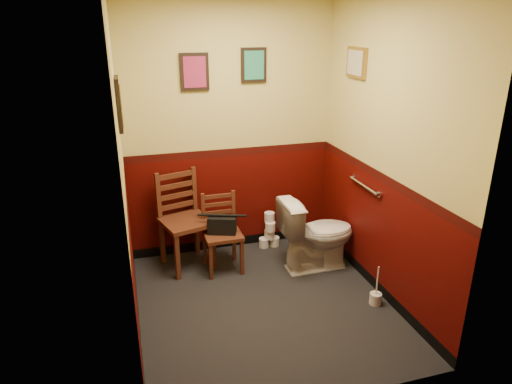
{
  "coord_description": "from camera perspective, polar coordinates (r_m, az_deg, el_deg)",
  "views": [
    {
      "loc": [
        -1.06,
        -3.36,
        2.41
      ],
      "look_at": [
        0.0,
        0.25,
        1.0
      ],
      "focal_mm": 32.0,
      "sensor_mm": 36.0,
      "label": 1
    }
  ],
  "objects": [
    {
      "name": "floor",
      "position": [
        4.27,
        0.98,
        -13.84
      ],
      "size": [
        2.2,
        2.4,
        0.0
      ],
      "primitive_type": "cube",
      "color": "black",
      "rests_on": "ground"
    },
    {
      "name": "wall_left",
      "position": [
        3.52,
        -16.25,
        2.2
      ],
      "size": [
        0.0,
        2.4,
        2.7
      ],
      "primitive_type": "cube",
      "rotation": [
        1.57,
        0.0,
        1.57
      ],
      "color": "#3F0604",
      "rests_on": "ground"
    },
    {
      "name": "chair_right",
      "position": [
        4.66,
        -4.31,
        -5.1
      ],
      "size": [
        0.37,
        0.37,
        0.79
      ],
      "rotation": [
        0.0,
        0.0,
        0.01
      ],
      "color": "#532819",
      "rests_on": "floor"
    },
    {
      "name": "wall_back",
      "position": [
        4.8,
        -3.23,
        7.75
      ],
      "size": [
        2.2,
        0.0,
        2.7
      ],
      "primitive_type": "cube",
      "rotation": [
        1.57,
        0.0,
        0.0
      ],
      "color": "#3F0604",
      "rests_on": "ground"
    },
    {
      "name": "handbag",
      "position": [
        4.58,
        -4.25,
        -4.09
      ],
      "size": [
        0.31,
        0.22,
        0.2
      ],
      "rotation": [
        0.0,
        0.0,
        -0.34
      ],
      "color": "black",
      "rests_on": "chair_right"
    },
    {
      "name": "framed_print_left",
      "position": [
        3.5,
        -16.76,
        10.51
      ],
      "size": [
        0.04,
        0.3,
        0.38
      ],
      "color": "black",
      "rests_on": "wall_left"
    },
    {
      "name": "chair_left",
      "position": [
        4.74,
        -8.96,
        -3.51
      ],
      "size": [
        0.57,
        0.57,
        0.99
      ],
      "rotation": [
        0.0,
        0.0,
        0.28
      ],
      "color": "#532819",
      "rests_on": "floor"
    },
    {
      "name": "framed_print_back_a",
      "position": [
        4.62,
        -7.69,
        14.65
      ],
      "size": [
        0.28,
        0.04,
        0.36
      ],
      "color": "black",
      "rests_on": "wall_back"
    },
    {
      "name": "framed_print_back_b",
      "position": [
        4.74,
        -0.28,
        15.58
      ],
      "size": [
        0.26,
        0.04,
        0.34
      ],
      "color": "black",
      "rests_on": "wall_back"
    },
    {
      "name": "toilet_brush",
      "position": [
        4.37,
        14.72,
        -12.68
      ],
      "size": [
        0.11,
        0.11,
        0.38
      ],
      "color": "silver",
      "rests_on": "floor"
    },
    {
      "name": "grab_bar",
      "position": [
        4.44,
        13.37,
        0.76
      ],
      "size": [
        0.05,
        0.56,
        0.06
      ],
      "color": "silver",
      "rests_on": "wall_right"
    },
    {
      "name": "wall_front",
      "position": [
        2.63,
        8.97,
        -3.49
      ],
      "size": [
        2.2,
        0.0,
        2.7
      ],
      "primitive_type": "cube",
      "rotation": [
        -1.57,
        0.0,
        0.0
      ],
      "color": "#3F0604",
      "rests_on": "ground"
    },
    {
      "name": "wall_right",
      "position": [
        4.13,
        15.87,
        4.89
      ],
      "size": [
        0.0,
        2.4,
        2.7
      ],
      "primitive_type": "cube",
      "rotation": [
        1.57,
        0.0,
        -1.57
      ],
      "color": "#3F0604",
      "rests_on": "ground"
    },
    {
      "name": "tp_stack",
      "position": [
        5.17,
        1.7,
        -5.07
      ],
      "size": [
        0.24,
        0.15,
        0.41
      ],
      "color": "silver",
      "rests_on": "floor"
    },
    {
      "name": "framed_print_right",
      "position": [
        4.52,
        12.43,
        15.52
      ],
      "size": [
        0.04,
        0.34,
        0.28
      ],
      "color": "olive",
      "rests_on": "wall_right"
    },
    {
      "name": "toilet",
      "position": [
        4.7,
        7.63,
        -5.24
      ],
      "size": [
        0.78,
        0.44,
        0.76
      ],
      "primitive_type": "imported",
      "rotation": [
        0.0,
        0.0,
        1.58
      ],
      "color": "white",
      "rests_on": "floor"
    }
  ]
}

